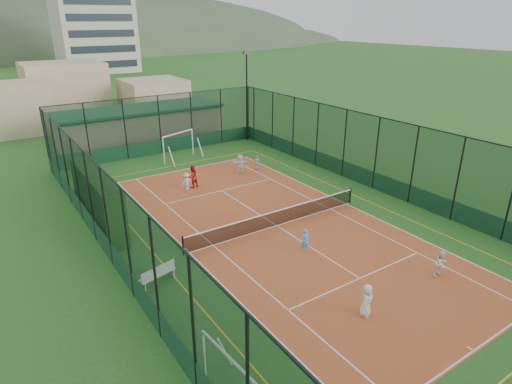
# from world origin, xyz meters

# --- Properties ---
(ground) EXTENTS (300.00, 300.00, 0.00)m
(ground) POSITION_xyz_m (0.00, 0.00, 0.00)
(ground) COLOR #265B1F
(ground) RESTS_ON ground
(court_slab) EXTENTS (11.17, 23.97, 0.01)m
(court_slab) POSITION_xyz_m (0.00, 0.00, 0.01)
(court_slab) COLOR #B35827
(court_slab) RESTS_ON ground
(tennis_net) EXTENTS (11.67, 0.12, 1.06)m
(tennis_net) POSITION_xyz_m (0.00, 0.00, 0.53)
(tennis_net) COLOR black
(tennis_net) RESTS_ON ground
(perimeter_fence) EXTENTS (18.12, 34.12, 5.00)m
(perimeter_fence) POSITION_xyz_m (0.00, 0.00, 2.50)
(perimeter_fence) COLOR black
(perimeter_fence) RESTS_ON ground
(floodlight_ne) EXTENTS (0.60, 0.26, 8.25)m
(floodlight_ne) POSITION_xyz_m (8.60, 16.60, 4.12)
(floodlight_ne) COLOR black
(floodlight_ne) RESTS_ON ground
(clubhouse) EXTENTS (15.20, 7.20, 3.15)m
(clubhouse) POSITION_xyz_m (0.00, 22.00, 1.57)
(clubhouse) COLOR tan
(clubhouse) RESTS_ON ground
(distant_hills) EXTENTS (200.00, 60.00, 24.00)m
(distant_hills) POSITION_xyz_m (0.00, 150.00, 0.00)
(distant_hills) COLOR #384C33
(distant_hills) RESTS_ON ground
(hedge_left) EXTENTS (1.08, 7.21, 3.15)m
(hedge_left) POSITION_xyz_m (-8.30, 5.66, 1.58)
(hedge_left) COLOR black
(hedge_left) RESTS_ON ground
(white_bench) EXTENTS (1.81, 0.88, 0.98)m
(white_bench) POSITION_xyz_m (-7.80, -1.64, 0.49)
(white_bench) COLOR white
(white_bench) RESTS_ON ground
(futsal_goal_far) EXTENTS (3.56, 2.12, 2.21)m
(futsal_goal_far) POSITION_xyz_m (0.56, 14.59, 1.11)
(futsal_goal_far) COLOR white
(futsal_goal_far) RESTS_ON ground
(child_near_left) EXTENTS (0.81, 0.71, 1.40)m
(child_near_left) POSITION_xyz_m (-1.75, -8.34, 0.71)
(child_near_left) COLOR white
(child_near_left) RESTS_ON court_slab
(child_near_mid) EXTENTS (0.50, 0.36, 1.26)m
(child_near_mid) POSITION_xyz_m (-0.53, -3.13, 0.64)
(child_near_mid) COLOR #50ACE3
(child_near_mid) RESTS_ON court_slab
(child_near_right) EXTENTS (0.65, 0.52, 1.30)m
(child_near_right) POSITION_xyz_m (3.17, -8.29, 0.66)
(child_near_right) COLOR white
(child_near_right) RESTS_ON court_slab
(child_far_left) EXTENTS (0.83, 0.52, 1.23)m
(child_far_left) POSITION_xyz_m (-1.91, 7.82, 0.63)
(child_far_left) COLOR silver
(child_far_left) RESTS_ON court_slab
(child_far_right) EXTENTS (0.73, 0.44, 1.17)m
(child_far_right) POSITION_xyz_m (4.43, 8.63, 0.59)
(child_far_right) COLOR silver
(child_far_right) RESTS_ON court_slab
(child_far_back) EXTENTS (1.44, 0.81, 1.48)m
(child_far_back) POSITION_xyz_m (2.95, 8.74, 0.75)
(child_far_back) COLOR white
(child_far_back) RESTS_ON court_slab
(coach) EXTENTS (0.91, 0.79, 1.62)m
(coach) POSITION_xyz_m (-1.35, 8.06, 0.82)
(coach) COLOR red
(coach) RESTS_ON court_slab
(tennis_balls) EXTENTS (6.38, 1.34, 0.07)m
(tennis_balls) POSITION_xyz_m (-0.06, 1.24, 0.04)
(tennis_balls) COLOR #CCE033
(tennis_balls) RESTS_ON court_slab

